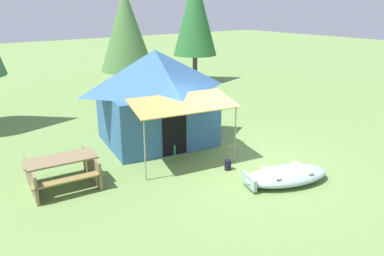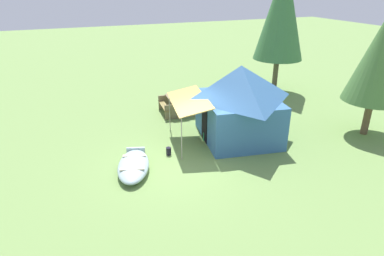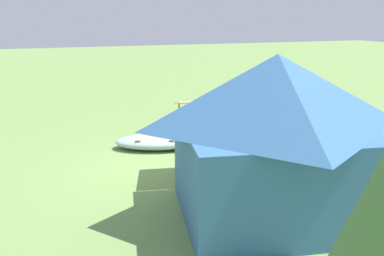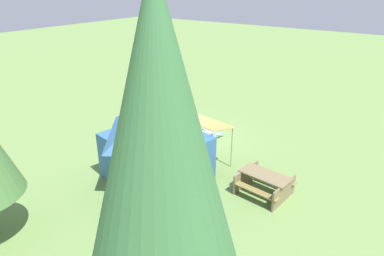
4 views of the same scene
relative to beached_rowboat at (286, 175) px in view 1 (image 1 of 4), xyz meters
name	(u,v)px [view 1 (image 1 of 4)]	position (x,y,z in m)	size (l,w,h in m)	color
ground_plane	(235,161)	(-0.06, 1.77, -0.20)	(80.00, 80.00, 0.00)	#6B8D49
beached_rowboat	(286,175)	(0.00, 0.00, 0.00)	(2.45, 1.67, 0.38)	#99B2B5
canvas_cabin_tent	(156,95)	(-0.99, 4.50, 1.34)	(3.89, 4.61, 2.96)	#356498
picnic_table	(62,169)	(-4.53, 3.16, 0.26)	(1.78, 1.61, 0.74)	olive
cooler_box	(169,147)	(-1.24, 3.45, -0.03)	(0.59, 0.39, 0.34)	#28905A
fuel_can	(228,165)	(-0.64, 1.45, -0.06)	(0.18, 0.18, 0.29)	black
pine_tree_back_left	(195,14)	(6.04, 11.71, 3.53)	(2.44, 2.44, 5.97)	#4A3637
pine_tree_back_right	(126,30)	(0.69, 9.58, 2.99)	(2.33, 2.33, 4.94)	brown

